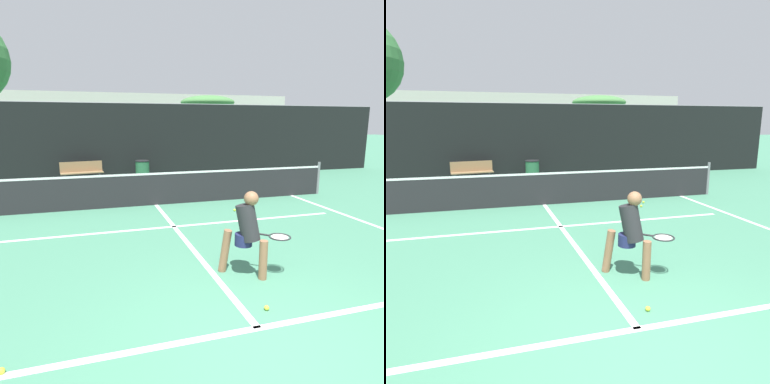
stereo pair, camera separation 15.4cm
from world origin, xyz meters
TOP-DOWN VIEW (x-y plane):
  - ground_plane at (0.00, 0.00)m, footprint 100.00×100.00m
  - court_baseline_near at (0.00, 0.50)m, footprint 11.00×0.10m
  - court_service_line at (0.00, 4.65)m, footprint 8.25×0.10m
  - court_center_mark at (0.00, 3.68)m, footprint 0.10×6.35m
  - court_sideline_right at (4.51, 3.68)m, footprint 0.10×7.35m
  - net at (0.00, 6.85)m, footprint 11.09×0.09m
  - fence_back at (0.00, 11.78)m, footprint 24.00×0.06m
  - player_practicing at (0.48, 1.83)m, footprint 1.12×0.74m
  - tennis_ball_scattered_0 at (2.61, 5.84)m, footprint 0.07×0.07m
  - tennis_ball_scattered_1 at (0.29, 0.83)m, footprint 0.07×0.07m
  - tennis_ball_scattered_2 at (-2.71, 0.54)m, footprint 0.07×0.07m
  - tennis_ball_scattered_3 at (1.91, 5.53)m, footprint 0.07×0.07m
  - tennis_ball_scattered_5 at (2.89, 6.26)m, footprint 0.07×0.07m
  - courtside_bench at (-2.10, 11.12)m, footprint 1.63×0.59m
  - trash_bin at (0.26, 11.11)m, footprint 0.58×0.58m
  - parked_car at (3.55, 15.17)m, footprint 1.64×4.67m
  - tree_west at (6.04, 19.71)m, footprint 3.63×3.63m
  - building_far at (0.00, 30.80)m, footprint 36.00×2.40m

SIDE VIEW (x-z plane):
  - ground_plane at x=0.00m, z-range 0.00..0.00m
  - court_baseline_near at x=0.00m, z-range 0.00..0.01m
  - court_service_line at x=0.00m, z-range 0.00..0.01m
  - court_center_mark at x=0.00m, z-range 0.00..0.01m
  - court_sideline_right at x=4.51m, z-range 0.00..0.01m
  - tennis_ball_scattered_0 at x=2.61m, z-range 0.00..0.07m
  - tennis_ball_scattered_1 at x=0.29m, z-range 0.00..0.07m
  - tennis_ball_scattered_2 at x=-2.71m, z-range 0.00..0.07m
  - tennis_ball_scattered_3 at x=1.91m, z-range 0.00..0.07m
  - tennis_ball_scattered_5 at x=2.89m, z-range 0.00..0.07m
  - trash_bin at x=0.26m, z-range 0.00..0.84m
  - courtside_bench at x=-2.10m, z-range 0.04..0.90m
  - net at x=0.00m, z-range -0.02..1.05m
  - parked_car at x=3.55m, z-range -0.10..1.23m
  - player_practicing at x=0.48m, z-range 0.06..1.43m
  - fence_back at x=0.00m, z-range -0.01..3.13m
  - building_far at x=0.00m, z-range 0.00..4.95m
  - tree_west at x=6.04m, z-range 1.56..5.66m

